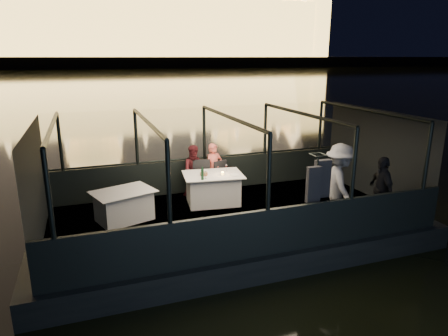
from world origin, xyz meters
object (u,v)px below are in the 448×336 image
object	(u,v)px
wine_bottle	(202,174)
chair_port_right	(223,180)
chair_port_left	(204,182)
passenger_stripe	(339,187)
coat_stand	(316,198)
dining_table_aft	(124,204)
dining_table_central	(213,189)
person_woman_coral	(214,167)
person_man_maroon	(195,168)
passenger_dark	(381,186)

from	to	relation	value
wine_bottle	chair_port_right	bearing A→B (deg)	45.55
chair_port_left	passenger_stripe	world-z (taller)	passenger_stripe
coat_stand	dining_table_aft	bearing A→B (deg)	146.54
coat_stand	dining_table_central	bearing A→B (deg)	115.37
person_woman_coral	wine_bottle	size ratio (longest dim) A/B	4.26
person_man_maroon	wine_bottle	bearing A→B (deg)	-87.20
dining_table_central	person_man_maroon	world-z (taller)	person_man_maroon
coat_stand	passenger_dark	distance (m)	1.87
dining_table_central	chair_port_left	size ratio (longest dim) A/B	1.48
chair_port_right	coat_stand	size ratio (longest dim) A/B	0.50
coat_stand	passenger_dark	world-z (taller)	coat_stand
chair_port_right	person_man_maroon	size ratio (longest dim) A/B	0.66
chair_port_left	coat_stand	xyz separation A→B (m)	(1.37, -3.12, 0.45)
coat_stand	passenger_stripe	world-z (taller)	coat_stand
chair_port_right	person_woman_coral	bearing A→B (deg)	95.43
person_woman_coral	wine_bottle	world-z (taller)	person_woman_coral
dining_table_central	passenger_dark	bearing A→B (deg)	-37.12
chair_port_left	coat_stand	bearing A→B (deg)	-52.62
passenger_stripe	person_man_maroon	bearing A→B (deg)	54.40
person_man_maroon	chair_port_left	bearing A→B (deg)	-50.50
person_man_maroon	wine_bottle	distance (m)	1.09
chair_port_left	dining_table_central	bearing A→B (deg)	-63.41
dining_table_central	dining_table_aft	world-z (taller)	dining_table_central
chair_port_left	passenger_dark	size ratio (longest dim) A/B	0.65
person_man_maroon	wine_bottle	size ratio (longest dim) A/B	4.23
coat_stand	passenger_stripe	bearing A→B (deg)	30.40
chair_port_right	wine_bottle	distance (m)	1.22
dining_table_aft	passenger_dark	distance (m)	5.71
chair_port_right	dining_table_central	bearing A→B (deg)	-156.31
person_woman_coral	person_man_maroon	bearing A→B (deg)	163.98
chair_port_right	passenger_stripe	distance (m)	3.15
passenger_stripe	passenger_dark	distance (m)	0.95
chair_port_right	passenger_dark	xyz separation A→B (m)	(2.70, -2.81, 0.40)
coat_stand	passenger_stripe	xyz separation A→B (m)	(0.93, 0.54, -0.05)
person_woman_coral	person_man_maroon	distance (m)	0.53
dining_table_central	person_woman_coral	world-z (taller)	person_woman_coral
person_man_maroon	passenger_dark	world-z (taller)	passenger_dark
dining_table_aft	chair_port_left	bearing A→B (deg)	20.99
dining_table_central	wine_bottle	size ratio (longest dim) A/B	4.49
person_woman_coral	passenger_stripe	xyz separation A→B (m)	(1.93, -2.84, 0.10)
dining_table_aft	wine_bottle	size ratio (longest dim) A/B	4.04
dining_table_central	person_woman_coral	size ratio (longest dim) A/B	1.06
dining_table_aft	dining_table_central	bearing A→B (deg)	9.27
dining_table_aft	chair_port_left	world-z (taller)	chair_port_left
person_man_maroon	chair_port_right	bearing A→B (deg)	-13.09
dining_table_central	wine_bottle	world-z (taller)	wine_bottle
chair_port_right	coat_stand	world-z (taller)	coat_stand
passenger_stripe	wine_bottle	bearing A→B (deg)	68.97
passenger_dark	wine_bottle	world-z (taller)	passenger_dark
dining_table_aft	chair_port_left	size ratio (longest dim) A/B	1.34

